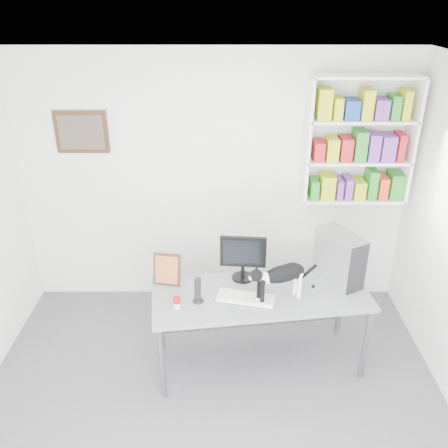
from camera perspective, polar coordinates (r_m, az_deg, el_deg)
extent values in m
cube|color=#57575C|center=(4.08, -1.51, -24.21)|extent=(4.00, 4.00, 0.01)
cube|color=white|center=(2.63, -2.22, 16.31)|extent=(4.00, 4.00, 0.01)
cube|color=white|center=(4.93, -1.14, 4.92)|extent=(4.00, 0.01, 2.70)
cube|color=white|center=(4.80, 15.96, 9.63)|extent=(1.03, 0.28, 1.24)
cube|color=#452C16|center=(4.93, -16.77, 10.54)|extent=(0.52, 0.04, 0.42)
cube|color=slate|center=(4.42, 4.23, -12.41)|extent=(1.96, 0.98, 0.78)
cube|color=black|center=(4.25, 2.30, -4.05)|extent=(0.43, 0.23, 0.44)
cube|color=white|center=(4.08, 2.64, -8.86)|extent=(0.52, 0.29, 0.04)
cube|color=#B6B6BB|center=(4.34, 13.67, -3.91)|extent=(0.41, 0.51, 0.47)
cylinder|color=black|center=(4.01, -3.18, -7.88)|extent=(0.11, 0.11, 0.23)
cube|color=#452C16|center=(4.24, -6.89, -5.37)|extent=(0.26, 0.14, 0.30)
cylinder|color=#A60E11|center=(3.99, -5.71, -9.40)|extent=(0.07, 0.07, 0.09)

